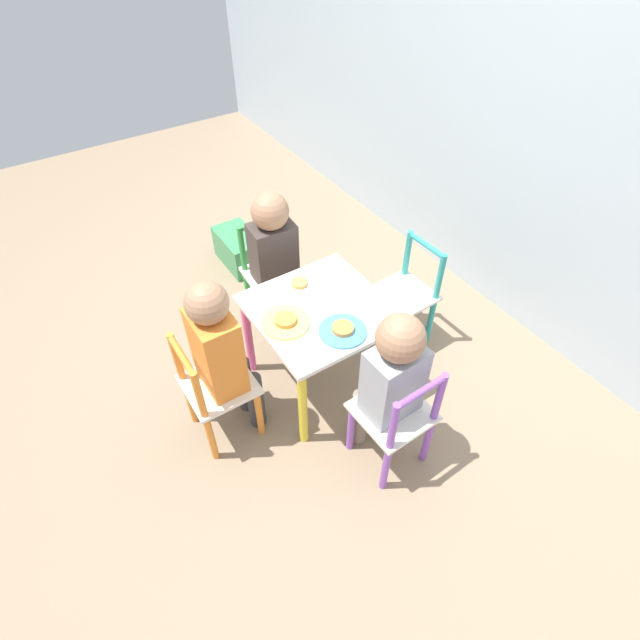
# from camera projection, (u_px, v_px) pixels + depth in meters

# --- Properties ---
(ground_plane) EXTENTS (6.00, 6.00, 0.00)m
(ground_plane) POSITION_uv_depth(u_px,v_px,m) (320.00, 379.00, 2.32)
(ground_plane) COLOR #8C755B
(house_wall) EXTENTS (6.00, 0.06, 2.60)m
(house_wall) POSITION_uv_depth(u_px,v_px,m) (569.00, 29.00, 1.84)
(house_wall) COLOR #B2C1CC
(house_wall) RESTS_ON ground_plane
(kids_table) EXTENTS (0.53, 0.53, 0.45)m
(kids_table) POSITION_uv_depth(u_px,v_px,m) (320.00, 321.00, 2.06)
(kids_table) COLOR silver
(kids_table) RESTS_ON ground_plane
(chair_purple) EXTENTS (0.27, 0.27, 0.53)m
(chair_purple) POSITION_uv_depth(u_px,v_px,m) (396.00, 419.00, 1.85)
(chair_purple) COLOR silver
(chair_purple) RESTS_ON ground_plane
(chair_orange) EXTENTS (0.26, 0.26, 0.53)m
(chair_orange) POSITION_uv_depth(u_px,v_px,m) (214.00, 390.00, 1.95)
(chair_orange) COLOR silver
(chair_orange) RESTS_ON ground_plane
(chair_green) EXTENTS (0.28, 0.28, 0.53)m
(chair_green) POSITION_uv_depth(u_px,v_px,m) (272.00, 276.00, 2.45)
(chair_green) COLOR silver
(chair_green) RESTS_ON ground_plane
(chair_teal) EXTENTS (0.27, 0.27, 0.53)m
(chair_teal) POSITION_uv_depth(u_px,v_px,m) (406.00, 296.00, 2.34)
(chair_teal) COLOR silver
(chair_teal) RESTS_ON ground_plane
(child_right) EXTENTS (0.22, 0.20, 0.75)m
(child_right) POSITION_uv_depth(u_px,v_px,m) (390.00, 376.00, 1.75)
(child_right) COLOR #7A6B5B
(child_right) RESTS_ON ground_plane
(child_front) EXTENTS (0.20, 0.21, 0.78)m
(child_front) POSITION_uv_depth(u_px,v_px,m) (222.00, 350.00, 1.83)
(child_front) COLOR #38383D
(child_front) RESTS_ON ground_plane
(child_left) EXTENTS (0.22, 0.21, 0.74)m
(child_left) POSITION_uv_depth(u_px,v_px,m) (275.00, 252.00, 2.28)
(child_left) COLOR #4C608E
(child_left) RESTS_ON ground_plane
(plate_right) EXTENTS (0.19, 0.19, 0.03)m
(plate_right) POSITION_uv_depth(u_px,v_px,m) (343.00, 330.00, 1.90)
(plate_right) COLOR #4C9EE0
(plate_right) RESTS_ON kids_table
(plate_front) EXTENTS (0.19, 0.19, 0.03)m
(plate_front) POSITION_uv_depth(u_px,v_px,m) (286.00, 322.00, 1.94)
(plate_front) COLOR #EADB66
(plate_front) RESTS_ON kids_table
(plate_left) EXTENTS (0.15, 0.15, 0.03)m
(plate_left) POSITION_uv_depth(u_px,v_px,m) (299.00, 285.00, 2.09)
(plate_left) COLOR white
(plate_left) RESTS_ON kids_table
(storage_bin) EXTENTS (0.32, 0.19, 0.19)m
(storage_bin) POSITION_uv_depth(u_px,v_px,m) (239.00, 249.00, 2.88)
(storage_bin) COLOR #3D8E56
(storage_bin) RESTS_ON ground_plane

